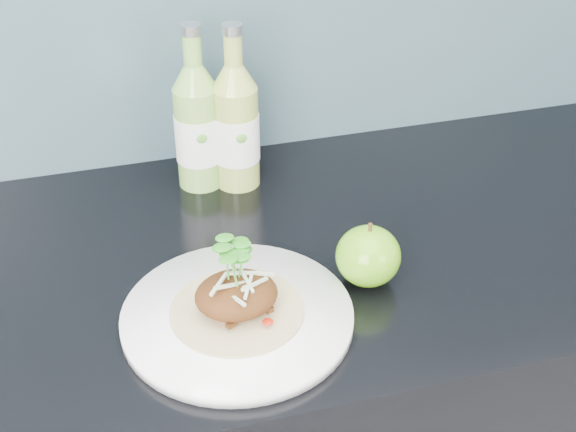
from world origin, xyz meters
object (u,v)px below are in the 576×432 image
dinner_plate (237,317)px  green_apple (368,256)px  cider_bottle_right (236,126)px  cider_bottle_left (197,127)px

dinner_plate → green_apple: bearing=10.6°
cider_bottle_right → dinner_plate: bearing=-93.4°
dinner_plate → cider_bottle_left: 0.34m
dinner_plate → green_apple: (0.18, 0.03, 0.03)m
green_apple → cider_bottle_right: size_ratio=0.39×
green_apple → cider_bottle_left: size_ratio=0.39×
cider_bottle_right → cider_bottle_left: bearing=174.4°
cider_bottle_left → dinner_plate: bearing=-80.3°
dinner_plate → cider_bottle_left: cider_bottle_left is taller
cider_bottle_left → cider_bottle_right: size_ratio=1.00×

